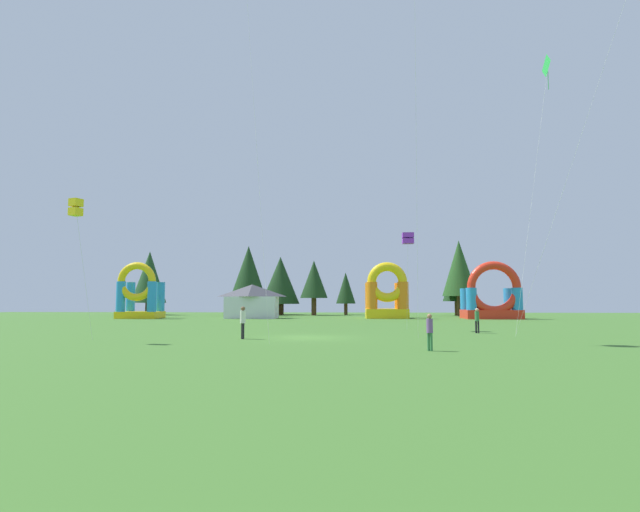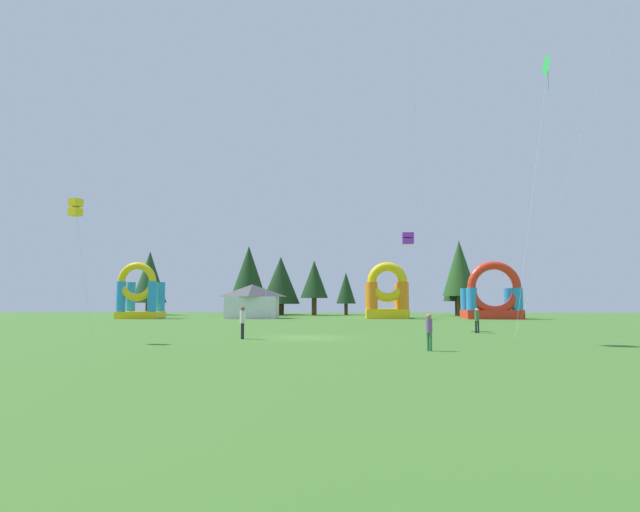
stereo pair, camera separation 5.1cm
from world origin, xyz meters
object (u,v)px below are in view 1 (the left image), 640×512
at_px(kite_green_diamond, 549,68).
at_px(inflatable_red_slide, 139,297).
at_px(festival_tent, 252,301).
at_px(person_midfield, 477,318).
at_px(person_near_camera, 243,320).
at_px(person_left_edge, 430,329).
at_px(kite_purple_box, 408,238).
at_px(kite_yellow_box, 76,208).
at_px(inflatable_blue_arch, 492,299).
at_px(inflatable_orange_dome, 387,298).

relative_size(kite_green_diamond, inflatable_red_slide, 2.88).
xyz_separation_m(kite_green_diamond, festival_tent, (-26.10, 26.00, -16.63)).
height_order(person_midfield, person_near_camera, person_near_camera).
bearing_deg(person_left_edge, person_near_camera, 16.43).
distance_m(kite_purple_box, person_near_camera, 14.77).
bearing_deg(person_midfield, kite_yellow_box, -125.35).
bearing_deg(person_left_edge, inflatable_red_slide, -2.82).
distance_m(person_midfield, person_near_camera, 15.98).
bearing_deg(person_near_camera, inflatable_red_slide, -177.36).
height_order(kite_purple_box, person_midfield, kite_purple_box).
height_order(kite_green_diamond, inflatable_red_slide, kite_green_diamond).
relative_size(kite_yellow_box, inflatable_red_slide, 1.15).
bearing_deg(kite_green_diamond, person_near_camera, -162.44).
distance_m(kite_purple_box, kite_yellow_box, 22.36).
bearing_deg(festival_tent, inflatable_blue_arch, -0.69).
bearing_deg(festival_tent, inflatable_orange_dome, 2.95).
xyz_separation_m(person_left_edge, inflatable_red_slide, (-28.85, 37.37, 1.64)).
xyz_separation_m(person_near_camera, person_left_edge, (9.70, -6.32, -0.14)).
bearing_deg(person_near_camera, person_midfield, 82.94).
distance_m(kite_green_diamond, person_left_edge, 24.35).
relative_size(kite_purple_box, inflatable_orange_dome, 1.07).
relative_size(person_near_camera, inflatable_red_slide, 0.28).
xyz_separation_m(person_midfield, person_left_edge, (-5.12, -12.30, -0.03)).
height_order(person_left_edge, inflatable_blue_arch, inflatable_blue_arch).
bearing_deg(person_midfield, inflatable_blue_arch, 106.81).
bearing_deg(inflatable_red_slide, kite_purple_box, -37.07).
distance_m(kite_green_diamond, inflatable_red_slide, 49.31).
height_order(kite_yellow_box, person_left_edge, kite_yellow_box).
bearing_deg(person_left_edge, festival_tent, -18.90).
bearing_deg(kite_purple_box, kite_green_diamond, -12.25).
relative_size(kite_purple_box, inflatable_red_slide, 1.07).
relative_size(kite_yellow_box, person_midfield, 4.59).
bearing_deg(kite_green_diamond, person_midfield, -175.03).
distance_m(kite_yellow_box, person_left_edge, 19.81).
xyz_separation_m(kite_green_diamond, inflatable_blue_arch, (2.68, 25.65, -16.40)).
bearing_deg(kite_yellow_box, inflatable_red_slide, 107.17).
height_order(kite_yellow_box, person_near_camera, kite_yellow_box).
height_order(person_midfield, person_left_edge, person_midfield).
xyz_separation_m(inflatable_orange_dome, festival_tent, (-16.42, -0.85, -0.42)).
height_order(kite_purple_box, inflatable_red_slide, kite_purple_box).
distance_m(kite_green_diamond, kite_yellow_box, 32.64).
height_order(inflatable_orange_dome, festival_tent, inflatable_orange_dome).
xyz_separation_m(kite_green_diamond, inflatable_orange_dome, (-9.67, 26.84, -16.21)).
relative_size(kite_green_diamond, person_midfield, 11.50).
xyz_separation_m(kite_purple_box, person_left_edge, (-0.86, -14.93, -5.84)).
relative_size(inflatable_orange_dome, festival_tent, 1.11).
height_order(person_near_camera, inflatable_red_slide, inflatable_red_slide).
height_order(kite_green_diamond, kite_purple_box, kite_green_diamond).
bearing_deg(person_left_edge, kite_yellow_box, 38.38).
xyz_separation_m(person_left_edge, inflatable_orange_dome, (1.07, 39.63, 1.51)).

